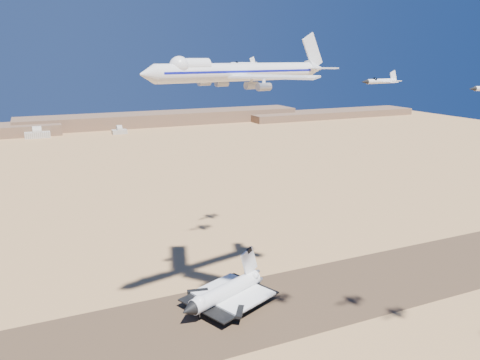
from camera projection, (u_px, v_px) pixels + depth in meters
name	position (u px, v px, depth m)	size (l,w,h in m)	color
ground	(233.00, 315.00, 185.32)	(1200.00, 1200.00, 0.00)	tan
runway	(233.00, 315.00, 185.32)	(600.00, 50.00, 0.06)	brown
ridgeline	(130.00, 122.00, 674.64)	(960.00, 90.00, 18.00)	brown
hangars	(34.00, 135.00, 581.22)	(200.50, 29.50, 30.00)	beige
shuttle	(225.00, 293.00, 190.34)	(44.15, 37.14, 21.48)	white
carrier_747	(235.00, 72.00, 157.42)	(76.73, 57.91, 19.07)	white
crew_a	(245.00, 310.00, 186.85)	(0.57, 0.37, 1.56)	orange
crew_b	(250.00, 307.00, 188.99)	(0.83, 0.48, 1.71)	orange
crew_c	(247.00, 309.00, 187.62)	(0.97, 0.50, 1.66)	orange
chase_jet_a	(381.00, 81.00, 130.58)	(14.24, 7.96, 3.57)	white
chase_jet_e	(242.00, 64.00, 210.37)	(15.67, 8.64, 3.91)	white
chase_jet_f	(248.00, 68.00, 231.28)	(15.38, 9.03, 3.93)	white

